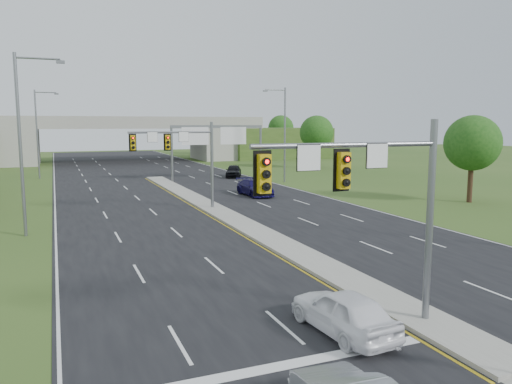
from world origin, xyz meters
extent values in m
plane|color=#334F1C|center=(0.00, 0.00, 0.00)|extent=(240.00, 240.00, 0.00)
cube|color=black|center=(0.00, 35.00, 0.01)|extent=(24.00, 160.00, 0.02)
cube|color=gray|center=(0.00, 23.00, 0.10)|extent=(2.00, 54.00, 0.16)
cube|color=gold|center=(-1.15, 23.00, 0.03)|extent=(0.12, 54.00, 0.01)
cube|color=gold|center=(1.15, 23.00, 0.03)|extent=(0.12, 54.00, 0.01)
cube|color=silver|center=(-11.80, 35.00, 0.03)|extent=(0.12, 160.00, 0.01)
cube|color=silver|center=(11.80, 35.00, 0.03)|extent=(0.12, 160.00, 0.01)
cube|color=silver|center=(-6.50, -1.00, 0.03)|extent=(10.50, 0.50, 0.01)
cylinder|color=slate|center=(0.00, 0.00, 3.50)|extent=(0.24, 0.24, 7.00)
cylinder|color=slate|center=(-3.25, 0.00, 6.20)|extent=(6.50, 0.16, 0.16)
cube|color=#BE990B|center=(-3.58, -0.25, 5.45)|extent=(0.35, 0.25, 1.10)
cube|color=#BE990B|center=(-6.17, -0.25, 5.45)|extent=(0.35, 0.25, 1.10)
cube|color=black|center=(-3.58, -0.11, 5.45)|extent=(0.55, 0.04, 1.30)
cube|color=black|center=(-6.17, -0.11, 5.45)|extent=(0.55, 0.04, 1.30)
sphere|color=#FF0C05|center=(-3.58, -0.38, 5.80)|extent=(0.20, 0.20, 0.20)
sphere|color=#FF0C05|center=(-6.17, -0.38, 5.80)|extent=(0.20, 0.20, 0.20)
cube|color=white|center=(-4.68, -0.10, 5.85)|extent=(0.75, 0.04, 0.75)
cube|color=white|center=(-2.27, -0.10, 5.85)|extent=(0.75, 0.04, 0.75)
cylinder|color=slate|center=(0.00, 25.00, 3.50)|extent=(0.24, 0.24, 7.00)
cylinder|color=slate|center=(-3.25, 25.00, 6.20)|extent=(6.50, 0.16, 0.16)
cube|color=#BE990B|center=(-3.58, 24.75, 5.45)|extent=(0.35, 0.25, 1.10)
cube|color=#BE990B|center=(-6.17, 24.75, 5.45)|extent=(0.35, 0.25, 1.10)
cube|color=black|center=(-3.58, 24.89, 5.45)|extent=(0.55, 0.04, 1.30)
cube|color=black|center=(-6.17, 24.89, 5.45)|extent=(0.55, 0.04, 1.30)
sphere|color=#FF0C05|center=(-3.58, 24.62, 5.80)|extent=(0.20, 0.20, 0.20)
sphere|color=#FF0C05|center=(-6.17, 24.62, 5.80)|extent=(0.20, 0.20, 0.20)
cube|color=white|center=(-4.68, 24.90, 5.85)|extent=(0.75, 0.04, 0.75)
cube|color=white|center=(-2.27, 24.90, 5.85)|extent=(0.75, 0.04, 0.75)
cylinder|color=slate|center=(1.20, 45.00, 3.30)|extent=(0.28, 0.28, 6.60)
cylinder|color=slate|center=(12.50, 45.00, 3.30)|extent=(0.28, 0.28, 6.60)
cube|color=slate|center=(6.85, 45.00, 6.50)|extent=(11.50, 0.35, 0.35)
cube|color=#0C5823|center=(4.00, 44.80, 5.40)|extent=(3.20, 0.08, 2.00)
cube|color=#0C5823|center=(8.80, 44.80, 5.40)|extent=(3.20, 0.08, 2.00)
cube|color=silver|center=(4.00, 44.75, 5.40)|extent=(3.30, 0.03, 2.10)
cube|color=silver|center=(8.80, 44.75, 5.40)|extent=(3.30, 0.03, 2.10)
cube|color=gray|center=(-17.00, 80.00, 3.00)|extent=(6.00, 12.00, 6.00)
cube|color=gray|center=(17.00, 80.00, 3.00)|extent=(6.00, 12.00, 6.00)
cube|color=#334F1C|center=(30.00, 80.00, 3.00)|extent=(20.00, 14.00, 6.00)
cube|color=gray|center=(0.00, 80.00, 6.60)|extent=(50.00, 12.00, 1.20)
cube|color=gray|center=(0.00, 74.20, 7.65)|extent=(50.00, 0.40, 0.90)
cube|color=gray|center=(0.00, 85.80, 7.65)|extent=(50.00, 0.40, 0.90)
cylinder|color=slate|center=(-13.50, 20.00, 5.50)|extent=(0.20, 0.20, 11.00)
cylinder|color=slate|center=(-12.25, 20.00, 10.70)|extent=(2.50, 0.12, 0.12)
cube|color=slate|center=(-11.00, 20.00, 10.55)|extent=(0.50, 0.25, 0.18)
cylinder|color=slate|center=(-13.50, 55.00, 5.50)|extent=(0.20, 0.20, 11.00)
cylinder|color=slate|center=(-12.25, 55.00, 10.70)|extent=(2.50, 0.12, 0.12)
cube|color=slate|center=(-11.00, 55.00, 10.55)|extent=(0.50, 0.25, 0.18)
cylinder|color=slate|center=(13.50, 40.00, 5.50)|extent=(0.20, 0.20, 11.00)
cylinder|color=slate|center=(12.25, 40.00, 10.70)|extent=(2.50, 0.12, 0.12)
cube|color=slate|center=(11.00, 40.00, 10.55)|extent=(0.50, 0.25, 0.18)
cylinder|color=#382316|center=(22.00, 20.00, 2.00)|extent=(0.44, 0.44, 4.00)
sphere|color=#194712|center=(22.00, 20.00, 5.20)|extent=(4.80, 4.80, 4.80)
cylinder|color=#382316|center=(26.00, 55.00, 2.12)|extent=(0.44, 0.44, 4.25)
sphere|color=#194712|center=(26.00, 55.00, 5.53)|extent=(5.20, 5.20, 5.20)
cylinder|color=#382316|center=(24.00, 94.00, 2.12)|extent=(0.44, 0.44, 4.25)
sphere|color=#194712|center=(24.00, 94.00, 5.53)|extent=(5.60, 5.60, 5.60)
cylinder|color=#382316|center=(38.00, 94.00, 2.25)|extent=(0.44, 0.44, 4.50)
sphere|color=#194712|center=(38.00, 94.00, 5.85)|extent=(6.00, 6.00, 6.00)
imported|color=white|center=(-3.11, 0.31, 0.76)|extent=(2.11, 4.48, 1.48)
imported|color=#100B44|center=(6.04, 30.87, 0.79)|extent=(2.34, 5.37, 1.54)
imported|color=black|center=(9.71, 47.36, 0.82)|extent=(3.54, 5.07, 1.60)
camera|label=1|loc=(-11.62, -13.10, 6.84)|focal=35.00mm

